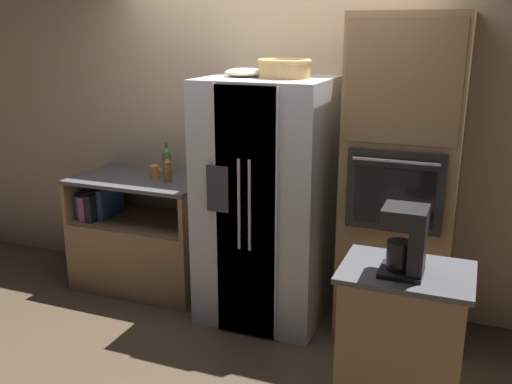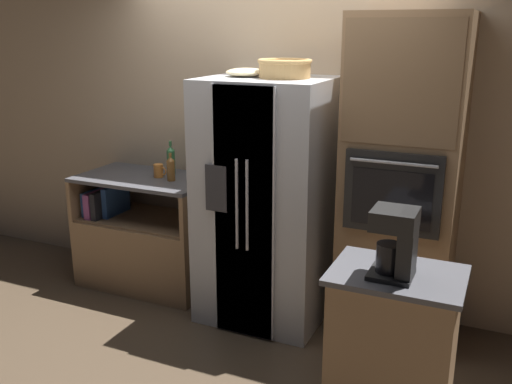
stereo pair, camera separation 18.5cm
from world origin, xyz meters
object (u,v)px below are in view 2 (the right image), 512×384
wall_oven (401,183)px  mug (159,171)px  refrigerator (267,201)px  wicker_basket (285,68)px  coffee_maker (398,241)px  fruit_bowl (246,72)px  bottle_short (171,168)px  bottle_tall (171,160)px

wall_oven → mug: wall_oven is taller
refrigerator → wicker_basket: wicker_basket is taller
wall_oven → coffee_maker: size_ratio=6.25×
refrigerator → fruit_bowl: size_ratio=6.24×
bottle_short → fruit_bowl: bearing=-2.3°
refrigerator → bottle_short: size_ratio=7.99×
wicker_basket → coffee_maker: size_ratio=1.05×
refrigerator → wicker_basket: (0.12, 0.01, 0.97)m
wall_oven → bottle_tall: bearing=176.4°
mug → coffee_maker: (2.14, -1.09, 0.11)m
refrigerator → coffee_maker: size_ratio=5.04×
wall_oven → fruit_bowl: wall_oven is taller
bottle_short → wall_oven: bearing=1.6°
refrigerator → bottle_tall: size_ratio=6.34×
wicker_basket → bottle_tall: bearing=169.1°
refrigerator → bottle_tall: bearing=167.0°
coffee_maker → bottle_tall: bearing=150.0°
wicker_basket → fruit_bowl: bearing=178.3°
wall_oven → bottle_short: bearing=-178.4°
coffee_maker → fruit_bowl: bearing=142.3°
wicker_basket → bottle_short: 1.27m
fruit_bowl → mug: size_ratio=2.48×
wicker_basket → bottle_short: size_ratio=1.66×
bottle_tall → wall_oven: bearing=-3.6°
wall_oven → mug: 1.95m
wall_oven → bottle_tall: size_ratio=7.87×
fruit_bowl → wicker_basket: bearing=-1.7°
wicker_basket → mug: size_ratio=3.22×
bottle_tall → mug: 0.14m
fruit_bowl → wall_oven: bearing=4.0°
refrigerator → wall_oven: wall_oven is taller
wall_oven → bottle_tall: wall_oven is taller
refrigerator → bottle_short: (-0.85, 0.05, 0.15)m
refrigerator → mug: (-1.00, 0.10, 0.11)m
mug → bottle_short: bearing=-19.1°
bottle_tall → coffee_maker: (2.09, -1.21, 0.04)m
refrigerator → coffee_maker: (1.13, -0.99, 0.21)m
wall_oven → coffee_maker: wall_oven is taller
bottle_tall → bottle_short: (0.11, -0.17, -0.02)m
refrigerator → coffee_maker: bearing=-41.1°
bottle_tall → mug: bottle_tall is taller
fruit_bowl → bottle_tall: bearing=165.8°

